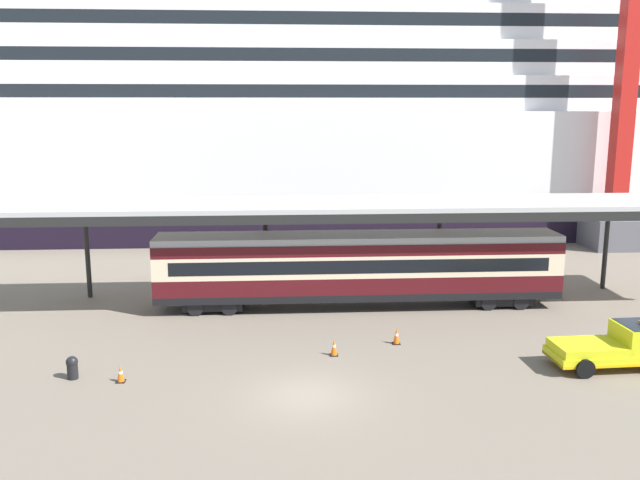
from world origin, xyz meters
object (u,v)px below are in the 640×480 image
train_carriage (358,266)px  traffic_cone_near (334,347)px  traffic_cone_far (396,336)px  quay_bollard (72,367)px  traffic_cone_mid (120,374)px  service_truck (623,345)px  cruise_ship (199,114)px

train_carriage → traffic_cone_near: train_carriage is taller
traffic_cone_far → quay_bollard: 14.31m
train_carriage → quay_bollard: 15.99m
traffic_cone_far → quay_bollard: quay_bollard is taller
traffic_cone_mid → traffic_cone_far: 12.48m
service_truck → traffic_cone_mid: 21.07m
quay_bollard → traffic_cone_near: bearing=10.1°
cruise_ship → service_truck: bearing=-61.6°
traffic_cone_far → quay_bollard: size_ratio=0.81×
train_carriage → traffic_cone_far: (1.08, -6.08, -1.92)m
cruise_ship → traffic_cone_far: bearing=-70.9°
traffic_cone_near → quay_bollard: size_ratio=0.80×
service_truck → traffic_cone_mid: service_truck is taller
cruise_ship → quay_bollard: 42.06m
train_carriage → cruise_ship: bearing=110.7°
cruise_ship → quay_bollard: bearing=-91.3°
service_truck → traffic_cone_mid: size_ratio=7.63×
traffic_cone_mid → quay_bollard: (-2.03, 0.47, 0.18)m
train_carriage → service_truck: bearing=-42.9°
train_carriage → traffic_cone_mid: size_ratio=31.82×
traffic_cone_far → service_truck: bearing=-20.4°
cruise_ship → traffic_cone_far: (13.02, -37.66, -9.83)m
train_carriage → traffic_cone_far: train_carriage is taller
traffic_cone_far → quay_bollard: bearing=-166.9°
train_carriage → traffic_cone_far: bearing=-79.9°
service_truck → traffic_cone_near: 12.39m
train_carriage → traffic_cone_mid: (-10.83, -9.80, -1.97)m
traffic_cone_near → traffic_cone_far: size_ratio=0.99×
service_truck → quay_bollard: 23.09m
cruise_ship → traffic_cone_far: size_ratio=160.13×
traffic_cone_mid → quay_bollard: bearing=167.1°
train_carriage → service_truck: train_carriage is taller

